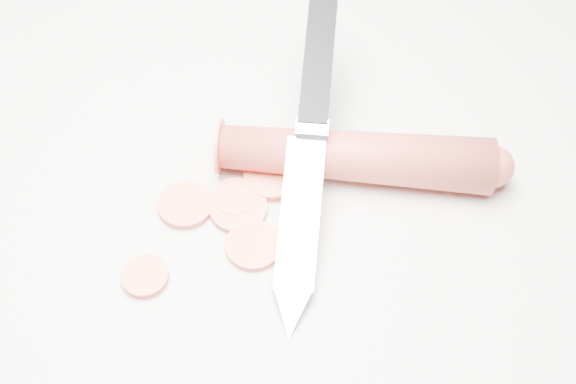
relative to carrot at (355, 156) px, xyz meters
The scene contains 9 objects.
ground 0.07m from the carrot, 149.26° to the right, with size 2.40×2.40×0.00m, color silver.
carrot is the anchor object (origin of this frame).
carrot_slice_0 0.16m from the carrot, 112.34° to the right, with size 0.03×0.03×0.01m, color #F56A4A.
carrot_slice_1 0.09m from the carrot, 102.25° to the right, with size 0.04×0.04×0.01m, color #F56A4A.
carrot_slice_2 0.09m from the carrot, 128.25° to the right, with size 0.03×0.03×0.01m, color #F56A4A.
carrot_slice_3 0.09m from the carrot, 122.37° to the right, with size 0.04×0.04×0.01m, color #F56A4A.
carrot_slice_4 0.06m from the carrot, 139.05° to the right, with size 0.04×0.04×0.01m, color #F56A4A.
carrot_slice_5 0.12m from the carrot, 130.10° to the right, with size 0.04×0.04×0.01m, color #F56A4A.
kitchen_knife 0.04m from the carrot, 129.40° to the right, with size 0.15×0.22×0.08m, color silver, non-canonical shape.
Camera 1 is at (0.22, -0.27, 0.44)m, focal length 50.00 mm.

